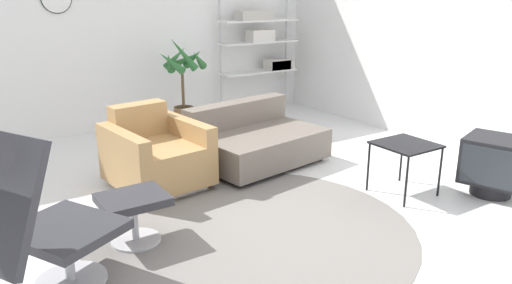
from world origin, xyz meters
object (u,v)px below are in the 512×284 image
lounge_chair (11,199)px  armchair_red (156,157)px  ottoman (134,208)px  shelf_unit (264,44)px  crt_television (494,164)px  potted_plant (184,85)px  couch_low (255,142)px  side_table (406,148)px

lounge_chair → armchair_red: 1.95m
ottoman → shelf_unit: bearing=43.0°
crt_television → potted_plant: (-1.37, 3.43, 0.31)m
couch_low → potted_plant: potted_plant is taller
lounge_chair → ottoman: 1.01m
crt_television → armchair_red: bearing=34.8°
lounge_chair → ottoman: bearing=90.0°
side_table → shelf_unit: shelf_unit is taller
lounge_chair → ottoman: (0.80, 0.43, -0.42)m
shelf_unit → crt_television: bearing=-91.1°
couch_low → crt_television: size_ratio=2.27×
lounge_chair → shelf_unit: bearing=102.3°
armchair_red → ottoman: bearing=52.4°
armchair_red → potted_plant: 1.95m
lounge_chair → armchair_red: lounge_chair is taller
potted_plant → shelf_unit: (1.44, 0.30, 0.40)m
lounge_chair → side_table: size_ratio=2.43×
potted_plant → shelf_unit: size_ratio=0.64×
ottoman → couch_low: (1.67, 0.96, -0.04)m
side_table → crt_television: bearing=-35.2°
crt_television → shelf_unit: bearing=-19.4°
crt_television → shelf_unit: size_ratio=0.33×
crt_television → shelf_unit: shelf_unit is taller
lounge_chair → couch_low: bearing=91.3°
ottoman → shelf_unit: size_ratio=0.25×
potted_plant → crt_television: bearing=-68.3°
crt_television → potted_plant: potted_plant is taller
crt_television → lounge_chair: bearing=64.6°
side_table → shelf_unit: bearing=77.8°
lounge_chair → ottoman: size_ratio=2.47×
armchair_red → potted_plant: (1.05, 1.61, 0.31)m
shelf_unit → ottoman: bearing=-137.0°
ottoman → shelf_unit: shelf_unit is taller
side_table → shelf_unit: 3.41m
potted_plant → armchair_red: bearing=-123.2°
lounge_chair → potted_plant: size_ratio=0.95×
couch_low → crt_television: 2.27m
armchair_red → lounge_chair: bearing=38.1°
armchair_red → side_table: 2.25m
armchair_red → potted_plant: bearing=-130.0°
ottoman → armchair_red: bearing=59.3°
couch_low → shelf_unit: size_ratio=0.74×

